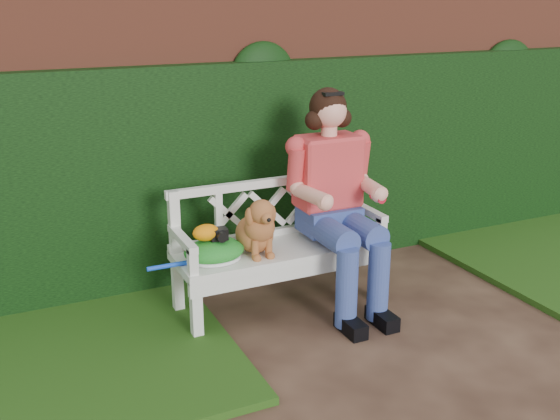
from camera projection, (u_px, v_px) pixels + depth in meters
name	position (u px, v px, depth m)	size (l,w,h in m)	color
ground	(428.00, 353.00, 4.18)	(60.00, 60.00, 0.00)	black
brick_wall	(297.00, 130.00, 5.47)	(10.00, 0.30, 2.20)	brown
ivy_hedge	(309.00, 165.00, 5.35)	(10.00, 0.18, 1.70)	#133E0F
grass_left	(16.00, 367.00, 3.97)	(2.60, 2.00, 0.05)	#19360F
garden_bench	(280.00, 277.00, 4.71)	(1.58, 0.60, 0.48)	white
seated_woman	(331.00, 195.00, 4.68)	(0.69, 0.92, 1.63)	#F52E43
dog	(256.00, 224.00, 4.45)	(0.28, 0.38, 0.42)	#B17E32
tennis_racket	(211.00, 258.00, 4.38)	(0.67, 0.28, 0.03)	white
green_bag	(214.00, 250.00, 4.38)	(0.41, 0.32, 0.14)	#269317
camera_item	(219.00, 234.00, 4.36)	(0.12, 0.09, 0.08)	black
baseball_glove	(206.00, 233.00, 4.33)	(0.18, 0.13, 0.11)	orange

